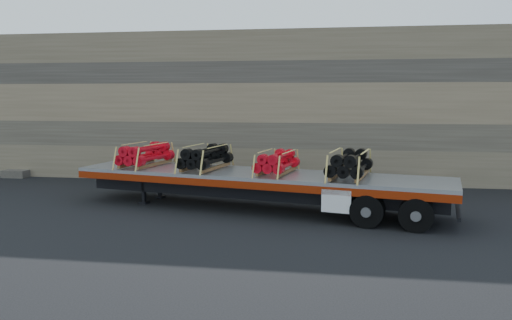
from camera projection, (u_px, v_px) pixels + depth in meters
The scene contains 7 objects.
ground at pixel (261, 207), 18.20m from camera, with size 120.00×120.00×0.00m, color black.
rock_wall at pixel (280, 107), 24.13m from camera, with size 44.00×3.00×7.00m, color #7A6B54.
trailer at pixel (257, 191), 17.66m from camera, with size 13.37×2.57×1.34m, color #AEB0B6, non-canonical shape.
bundle_front at pixel (146, 155), 19.11m from camera, with size 1.18×2.35×0.83m, color red, non-canonical shape.
bundle_midfront at pixel (206, 158), 18.22m from camera, with size 1.18×2.36×0.84m, color black, non-canonical shape.
bundle_midrear at pixel (277, 163), 17.27m from camera, with size 1.06×2.11×0.75m, color red, non-canonical shape.
bundle_rear at pixel (350, 165), 16.39m from camera, with size 1.20×2.39×0.85m, color black, non-canonical shape.
Camera 1 is at (2.54, -17.66, 4.00)m, focal length 35.00 mm.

